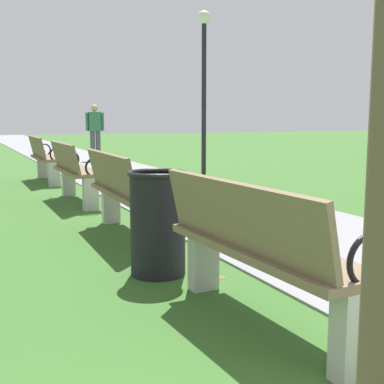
# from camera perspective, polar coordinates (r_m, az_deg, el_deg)

# --- Properties ---
(paved_walkway) EXTENTS (2.50, 44.00, 0.02)m
(paved_walkway) POSITION_cam_1_polar(r_m,az_deg,el_deg) (18.25, -14.38, 4.10)
(paved_walkway) COLOR gray
(paved_walkway) RESTS_ON ground
(park_bench_2) EXTENTS (0.54, 1.62, 0.90)m
(park_bench_2) POSITION_cam_1_polar(r_m,az_deg,el_deg) (3.06, 7.16, -6.30)
(park_bench_2) COLOR #7A664C
(park_bench_2) RESTS_ON ground
(park_bench_3) EXTENTS (0.51, 1.61, 0.90)m
(park_bench_3) POSITION_cam_1_polar(r_m,az_deg,el_deg) (5.42, -7.70, 0.06)
(park_bench_3) COLOR #7A664C
(park_bench_3) RESTS_ON ground
(park_bench_4) EXTENTS (0.47, 1.60, 0.90)m
(park_bench_4) POSITION_cam_1_polar(r_m,az_deg,el_deg) (7.73, -13.01, 2.37)
(park_bench_4) COLOR #7A664C
(park_bench_4) RESTS_ON ground
(park_bench_5) EXTENTS (0.49, 1.60, 0.90)m
(park_bench_5) POSITION_cam_1_polar(r_m,az_deg,el_deg) (10.43, -16.17, 3.72)
(park_bench_5) COLOR #7A664C
(park_bench_5) RESTS_ON ground
(pedestrian_walking) EXTENTS (0.52, 0.27, 1.62)m
(pedestrian_walking) POSITION_cam_1_polar(r_m,az_deg,el_deg) (15.20, -10.80, 6.90)
(pedestrian_walking) COLOR #4C4C56
(pedestrian_walking) RESTS_ON paved_walkway
(trash_bin) EXTENTS (0.48, 0.48, 0.84)m
(trash_bin) POSITION_cam_1_polar(r_m,az_deg,el_deg) (4.09, -3.86, -3.43)
(trash_bin) COLOR black
(trash_bin) RESTS_ON ground
(lamp_post) EXTENTS (0.28, 0.28, 3.48)m
(lamp_post) POSITION_cam_1_polar(r_m,az_deg,el_deg) (11.10, 1.35, 13.72)
(lamp_post) COLOR black
(lamp_post) RESTS_ON ground
(scattered_leaves) EXTENTS (4.94, 9.53, 0.02)m
(scattered_leaves) POSITION_cam_1_polar(r_m,az_deg,el_deg) (7.60, -7.27, -1.17)
(scattered_leaves) COLOR #AD6B23
(scattered_leaves) RESTS_ON ground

